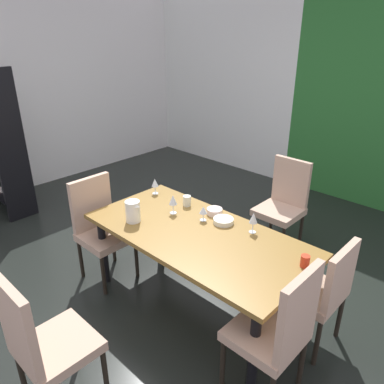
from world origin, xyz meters
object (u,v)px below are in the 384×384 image
(wine_glass_south, at_px, (155,183))
(pitcher_center, at_px, (133,211))
(chair_left_near, at_px, (100,225))
(serving_bowl_rear, at_px, (215,211))
(serving_bowl_east, at_px, (223,221))
(cup_front, at_px, (305,261))
(chair_head_far, at_px, (284,201))
(wine_glass_near_shelf, at_px, (173,200))
(chair_right_far, at_px, (320,288))
(wine_glass_north, at_px, (253,218))
(dining_table, at_px, (197,240))
(cup_right, at_px, (187,201))
(chair_head_near, at_px, (42,341))
(chair_right_near, at_px, (278,329))
(wine_glass_left, at_px, (203,210))

(wine_glass_south, bearing_deg, pitcher_center, -59.80)
(chair_left_near, xyz_separation_m, serving_bowl_rear, (0.87, 0.65, 0.21))
(serving_bowl_east, relative_size, pitcher_center, 0.92)
(cup_front, bearing_deg, wine_glass_south, 176.57)
(serving_bowl_east, xyz_separation_m, serving_bowl_rear, (-0.16, 0.08, 0.01))
(chair_head_far, distance_m, wine_glass_south, 1.40)
(chair_head_far, relative_size, wine_glass_near_shelf, 5.60)
(chair_right_far, xyz_separation_m, wine_glass_near_shelf, (-1.35, -0.20, 0.34))
(wine_glass_north, relative_size, cup_front, 2.01)
(dining_table, height_order, chair_left_near, chair_left_near)
(wine_glass_south, bearing_deg, cup_front, -3.43)
(wine_glass_north, xyz_separation_m, cup_right, (-0.73, -0.02, -0.08))
(serving_bowl_east, bearing_deg, wine_glass_near_shelf, -159.18)
(chair_right_far, relative_size, cup_front, 10.29)
(wine_glass_north, xyz_separation_m, cup_front, (0.54, -0.14, -0.08))
(chair_head_near, distance_m, chair_head_far, 2.72)
(dining_table, distance_m, chair_right_near, 1.02)
(wine_glass_left, xyz_separation_m, cup_right, (-0.30, 0.11, -0.05))
(dining_table, bearing_deg, cup_front, 11.37)
(chair_right_far, distance_m, wine_glass_north, 0.72)
(chair_head_near, distance_m, cup_front, 1.78)
(cup_right, bearing_deg, wine_glass_south, -177.03)
(cup_front, xyz_separation_m, cup_right, (-1.27, 0.12, 0.01))
(dining_table, relative_size, chair_right_near, 1.86)
(serving_bowl_rear, bearing_deg, cup_front, -9.97)
(chair_right_near, xyz_separation_m, cup_front, (-0.10, 0.47, 0.22))
(wine_glass_left, bearing_deg, cup_right, 160.18)
(wine_glass_near_shelf, bearing_deg, cup_right, 94.81)
(wine_glass_south, height_order, serving_bowl_rear, wine_glass_south)
(serving_bowl_rear, relative_size, cup_right, 1.43)
(chair_left_near, relative_size, chair_head_far, 1.00)
(serving_bowl_east, bearing_deg, pitcher_center, -139.08)
(chair_right_near, xyz_separation_m, chair_head_far, (-0.95, 1.66, -0.01))
(chair_left_near, height_order, chair_head_far, same)
(chair_right_far, height_order, serving_bowl_rear, chair_right_far)
(chair_head_near, bearing_deg, cup_front, 60.50)
(dining_table, distance_m, serving_bowl_rear, 0.38)
(wine_glass_south, xyz_separation_m, serving_bowl_rear, (0.72, 0.07, -0.09))
(chair_head_far, height_order, serving_bowl_rear, chair_head_far)
(chair_right_near, xyz_separation_m, wine_glass_left, (-1.07, 0.49, 0.27))
(cup_front, bearing_deg, wine_glass_left, 179.14)
(chair_head_near, height_order, cup_front, chair_head_near)
(dining_table, distance_m, chair_head_near, 1.36)
(chair_head_far, height_order, cup_right, chair_head_far)
(wine_glass_north, relative_size, serving_bowl_east, 1.02)
(chair_right_near, distance_m, wine_glass_left, 1.21)
(chair_head_near, bearing_deg, chair_right_far, 59.95)
(cup_right, bearing_deg, chair_head_near, -76.29)
(dining_table, relative_size, chair_head_near, 1.85)
(wine_glass_left, relative_size, wine_glass_south, 0.83)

